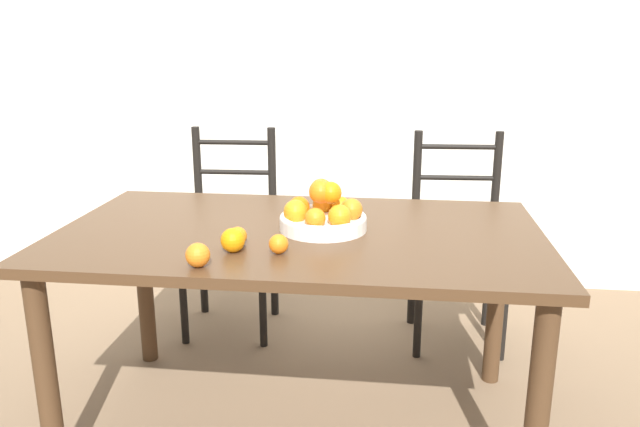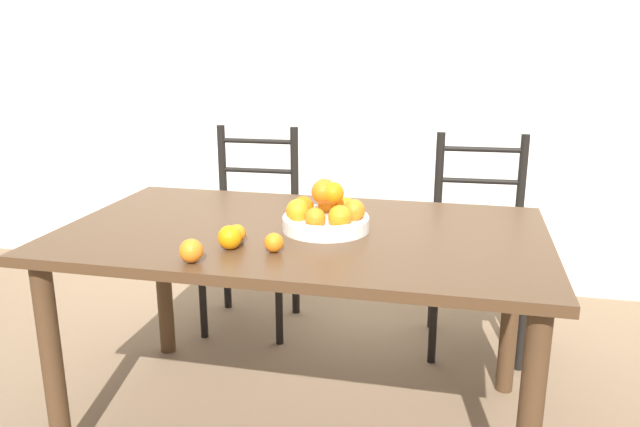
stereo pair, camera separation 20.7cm
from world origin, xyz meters
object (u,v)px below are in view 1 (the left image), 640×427
(orange_loose_2, at_px, (233,240))
(chair_right, at_px, (457,245))
(fruit_bowl, at_px, (323,214))
(orange_loose_0, at_px, (198,255))
(orange_loose_1, at_px, (279,244))
(chair_left, at_px, (231,236))
(orange_loose_3, at_px, (238,236))

(orange_loose_2, relative_size, chair_right, 0.08)
(fruit_bowl, bearing_deg, orange_loose_0, -128.01)
(orange_loose_0, relative_size, orange_loose_2, 0.94)
(fruit_bowl, relative_size, orange_loose_1, 4.92)
(fruit_bowl, xyz_separation_m, chair_left, (-0.55, 0.79, -0.35))
(fruit_bowl, bearing_deg, chair_right, 55.38)
(orange_loose_2, distance_m, orange_loose_3, 0.07)
(chair_right, bearing_deg, chair_left, 176.88)
(orange_loose_3, relative_size, chair_right, 0.06)
(orange_loose_2, distance_m, chair_right, 1.37)
(orange_loose_0, xyz_separation_m, orange_loose_3, (0.07, 0.21, -0.01))
(fruit_bowl, distance_m, orange_loose_2, 0.37)
(orange_loose_2, xyz_separation_m, chair_left, (-0.30, 1.06, -0.34))
(orange_loose_1, relative_size, orange_loose_2, 0.80)
(orange_loose_0, height_order, orange_loose_3, orange_loose_0)
(orange_loose_3, bearing_deg, orange_loose_0, -107.13)
(orange_loose_1, xyz_separation_m, chair_right, (0.65, 1.06, -0.33))
(fruit_bowl, distance_m, orange_loose_0, 0.52)
(orange_loose_3, xyz_separation_m, chair_left, (-0.30, 0.99, -0.33))
(orange_loose_0, relative_size, chair_right, 0.07)
(fruit_bowl, distance_m, chair_right, 1.03)
(orange_loose_3, xyz_separation_m, chair_right, (0.80, 0.99, -0.33))
(orange_loose_0, relative_size, chair_left, 0.07)
(orange_loose_0, distance_m, orange_loose_2, 0.16)
(orange_loose_1, bearing_deg, chair_left, 112.74)
(orange_loose_3, bearing_deg, chair_right, 51.00)
(orange_loose_0, bearing_deg, fruit_bowl, 51.99)
(orange_loose_1, relative_size, chair_left, 0.06)
(orange_loose_1, height_order, chair_left, chair_left)
(fruit_bowl, bearing_deg, orange_loose_3, -142.19)
(fruit_bowl, relative_size, orange_loose_0, 4.19)
(orange_loose_0, xyz_separation_m, chair_right, (0.87, 1.20, -0.33))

